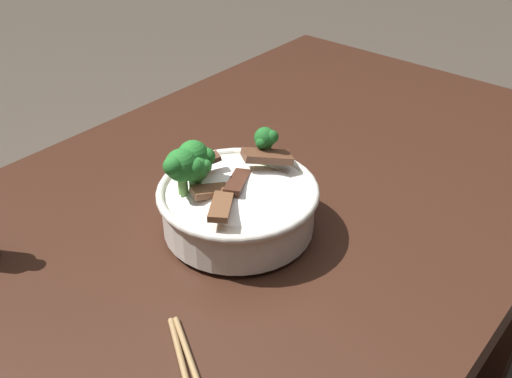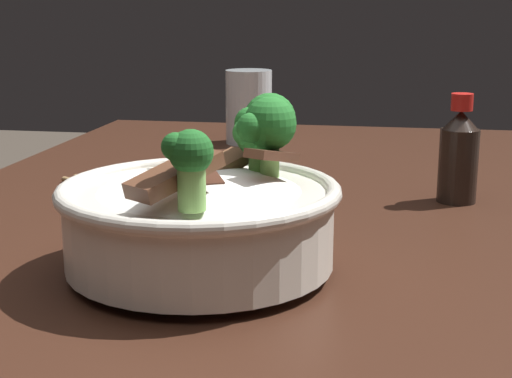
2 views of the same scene
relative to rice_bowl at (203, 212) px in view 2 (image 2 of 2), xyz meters
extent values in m
cube|color=#381E14|center=(0.02, -0.03, -0.08)|extent=(1.52, 0.77, 0.06)
cube|color=#381E14|center=(0.69, -0.33, -0.46)|extent=(0.09, 0.09, 0.72)
cube|color=#381E14|center=(0.69, 0.27, -0.46)|extent=(0.09, 0.09, 0.72)
cylinder|color=silver|center=(0.00, 0.00, -0.05)|extent=(0.11, 0.11, 0.01)
cylinder|color=silver|center=(0.00, 0.00, -0.01)|extent=(0.21, 0.21, 0.06)
torus|color=silver|center=(0.00, 0.00, 0.02)|extent=(0.22, 0.22, 0.01)
ellipsoid|color=white|center=(0.00, 0.00, 0.00)|extent=(0.19, 0.19, 0.07)
cube|color=brown|center=(0.06, 0.03, 0.04)|extent=(0.07, 0.06, 0.01)
cube|color=#4C2B1E|center=(0.00, 0.00, 0.03)|extent=(0.07, 0.05, 0.02)
cube|color=#563323|center=(0.01, -0.05, 0.05)|extent=(0.05, 0.04, 0.02)
cube|color=brown|center=(0.03, 0.00, 0.03)|extent=(0.08, 0.06, 0.02)
cube|color=brown|center=(-0.06, 0.00, 0.04)|extent=(0.08, 0.06, 0.03)
cylinder|color=#6BA84C|center=(0.04, -0.04, 0.03)|extent=(0.02, 0.02, 0.02)
sphere|color=green|center=(0.04, -0.04, 0.06)|extent=(0.04, 0.04, 0.04)
sphere|color=green|center=(0.05, -0.04, 0.06)|extent=(0.02, 0.02, 0.02)
sphere|color=green|center=(0.03, -0.03, 0.06)|extent=(0.02, 0.02, 0.02)
cylinder|color=#7AB256|center=(0.03, -0.05, 0.04)|extent=(0.02, 0.02, 0.03)
sphere|color=#237028|center=(0.03, -0.05, 0.07)|extent=(0.04, 0.04, 0.04)
sphere|color=#237028|center=(0.04, -0.05, 0.07)|extent=(0.02, 0.02, 0.02)
sphere|color=#237028|center=(0.02, -0.04, 0.07)|extent=(0.02, 0.02, 0.02)
cylinder|color=#6BA84C|center=(0.06, -0.04, 0.04)|extent=(0.01, 0.01, 0.03)
sphere|color=#237028|center=(0.06, -0.04, 0.07)|extent=(0.04, 0.04, 0.04)
sphere|color=#237028|center=(0.07, -0.04, 0.07)|extent=(0.03, 0.03, 0.03)
sphere|color=#237028|center=(0.05, -0.03, 0.06)|extent=(0.03, 0.03, 0.03)
cylinder|color=#7AB256|center=(-0.08, -0.01, 0.04)|extent=(0.02, 0.02, 0.03)
sphere|color=#1E6023|center=(-0.08, -0.01, 0.06)|extent=(0.03, 0.03, 0.03)
sphere|color=#1E6023|center=(-0.07, -0.01, 0.06)|extent=(0.02, 0.02, 0.02)
sphere|color=#1E6023|center=(-0.08, 0.00, 0.07)|extent=(0.02, 0.02, 0.02)
cylinder|color=white|center=(0.58, 0.07, -0.05)|extent=(0.07, 0.07, 0.00)
cylinder|color=white|center=(0.58, 0.07, 0.01)|extent=(0.07, 0.07, 0.11)
cylinder|color=silver|center=(0.58, 0.07, -0.02)|extent=(0.06, 0.06, 0.06)
cylinder|color=#9E7A4C|center=(0.24, 0.15, -0.05)|extent=(0.12, 0.18, 0.01)
cylinder|color=#9E7A4C|center=(0.23, 0.15, -0.05)|extent=(0.11, 0.19, 0.01)
cylinder|color=black|center=(0.27, -0.22, -0.01)|extent=(0.04, 0.04, 0.08)
cone|color=black|center=(0.27, -0.22, 0.04)|extent=(0.04, 0.04, 0.02)
cylinder|color=red|center=(0.27, -0.22, 0.06)|extent=(0.02, 0.02, 0.02)
camera|label=1|loc=(0.48, 0.44, 0.46)|focal=40.28mm
camera|label=2|loc=(-0.56, -0.14, 0.16)|focal=53.40mm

